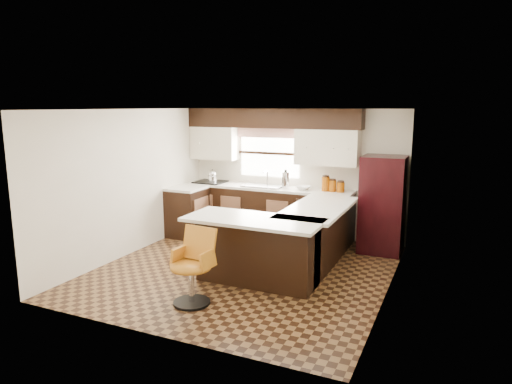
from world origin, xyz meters
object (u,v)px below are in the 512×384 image
at_px(peninsula_return, 257,251).
at_px(bar_chair, 191,268).
at_px(refrigerator, 383,204).
at_px(peninsula_long, 314,238).

distance_m(peninsula_return, bar_chair, 1.10).
bearing_deg(peninsula_return, bar_chair, -114.77).
bearing_deg(bar_chair, peninsula_return, 69.44).
bearing_deg(bar_chair, refrigerator, 64.10).
distance_m(peninsula_return, refrigerator, 2.55).
bearing_deg(refrigerator, bar_chair, -120.12).
bearing_deg(peninsula_long, peninsula_return, -118.30).
bearing_deg(peninsula_return, refrigerator, 57.55).
distance_m(peninsula_long, bar_chair, 2.21).
xyz_separation_m(peninsula_long, peninsula_return, (-0.53, -0.97, 0.00)).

